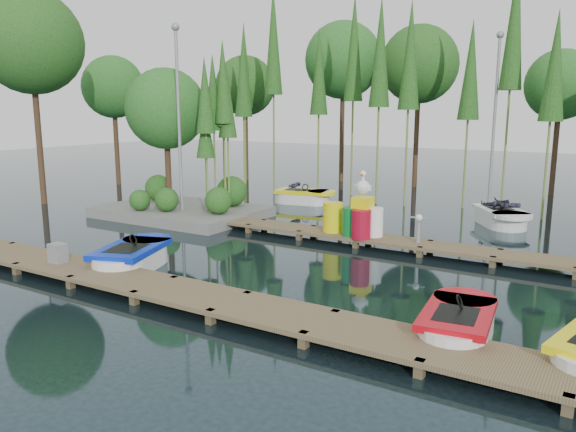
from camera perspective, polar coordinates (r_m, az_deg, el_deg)
The scene contains 15 objects.
ground_plane at distance 16.67m, azimuth -2.37°, elevation -3.82°, with size 90.00×90.00×0.00m, color #1D3037.
near_dock at distance 13.27m, azimuth -13.39°, elevation -6.98°, with size 18.00×1.50×0.50m.
far_dock at distance 18.22m, azimuth 4.65°, elevation -1.82°, with size 15.00×1.20×0.50m.
island at distance 22.65m, azimuth -11.11°, elevation 8.07°, with size 6.20×4.20×6.75m.
tree_screen at distance 26.44m, azimuth 7.06°, elevation 14.94°, with size 34.42×18.53×10.31m.
lamp_island at distance 21.50m, azimuth -11.08°, elevation 10.80°, with size 0.30×0.30×7.25m.
lamp_rear at distance 24.86m, azimuth 20.31°, elevation 10.33°, with size 0.30×0.30×7.25m.
boat_blue at distance 15.65m, azimuth -15.53°, elevation -4.12°, with size 2.25×3.26×1.00m.
boat_red at distance 11.13m, azimuth 16.84°, elevation -10.56°, with size 1.49×2.80×0.90m.
boat_yellow_far at distance 25.26m, azimuth 1.52°, elevation 1.98°, with size 3.06×1.78×1.44m.
boat_white_far at distance 21.90m, azimuth 20.83°, elevation -0.12°, with size 2.71×3.18×1.39m.
utility_cabinet at distance 15.73m, azimuth -22.34°, elevation -3.50°, with size 0.41×0.34×0.50m, color gray.
yellow_barrel at distance 18.12m, azimuth 4.59°, elevation -0.12°, with size 0.64×0.64×0.96m, color yellow.
drum_cluster at distance 17.50m, azimuth 7.55°, elevation -0.16°, with size 1.19×1.09×2.06m.
seagull_post at distance 17.02m, azimuth 13.14°, elevation -0.75°, with size 0.54×0.29×0.86m.
Camera 1 is at (9.04, -13.35, 4.26)m, focal length 35.00 mm.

